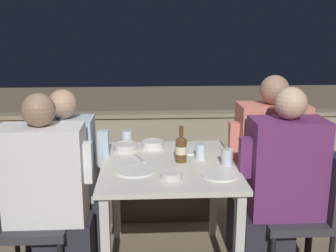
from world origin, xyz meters
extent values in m
cube|color=gray|center=(0.00, 1.58, 0.34)|extent=(9.00, 0.14, 0.69)
cube|color=gray|center=(0.00, 1.58, 0.71)|extent=(9.00, 0.18, 0.04)
cube|color=silver|center=(0.00, 0.00, 0.73)|extent=(0.83, 0.96, 0.03)
cube|color=silver|center=(-0.37, 0.43, 0.36)|extent=(0.05, 0.05, 0.71)
cube|color=silver|center=(0.37, 0.43, 0.36)|extent=(0.05, 0.05, 0.71)
cube|color=brown|center=(-0.04, 0.83, 0.14)|extent=(0.88, 0.36, 0.28)
ellipsoid|color=#194723|center=(-0.29, 0.83, 0.45)|extent=(0.40, 0.47, 0.38)
ellipsoid|color=#194723|center=(-0.04, 0.83, 0.45)|extent=(0.40, 0.47, 0.38)
ellipsoid|color=#194723|center=(0.20, 0.83, 0.45)|extent=(0.40, 0.47, 0.38)
cube|color=#333338|center=(-0.81, -0.17, 0.43)|extent=(0.41, 0.41, 0.05)
cube|color=#333338|center=(-0.99, -0.17, 0.66)|extent=(0.06, 0.41, 0.41)
cylinder|color=black|center=(-0.98, 0.00, 0.20)|extent=(0.03, 0.03, 0.41)
cylinder|color=black|center=(-0.63, 0.00, 0.20)|extent=(0.03, 0.03, 0.41)
cube|color=white|center=(-0.74, -0.17, 0.75)|extent=(0.48, 0.26, 0.57)
cube|color=white|center=(-0.49, -0.17, 0.81)|extent=(0.07, 0.07, 0.24)
sphere|color=#99755B|center=(-0.74, -0.17, 1.13)|extent=(0.19, 0.19, 0.19)
cube|color=#333338|center=(-0.74, 0.17, 0.43)|extent=(0.41, 0.41, 0.05)
cube|color=#333338|center=(-0.92, 0.17, 0.66)|extent=(0.06, 0.41, 0.41)
cylinder|color=black|center=(-0.92, 0.00, 0.20)|extent=(0.03, 0.03, 0.41)
cylinder|color=black|center=(-0.57, 0.00, 0.20)|extent=(0.03, 0.03, 0.41)
cylinder|color=black|center=(-0.92, 0.35, 0.20)|extent=(0.03, 0.03, 0.41)
cylinder|color=black|center=(-0.57, 0.35, 0.20)|extent=(0.03, 0.03, 0.41)
cube|color=#282833|center=(-0.57, 0.17, 0.23)|extent=(0.26, 0.23, 0.46)
cube|color=silver|center=(-0.67, 0.17, 0.73)|extent=(0.37, 0.26, 0.54)
cube|color=silver|center=(-0.42, 0.17, 0.79)|extent=(0.07, 0.07, 0.24)
sphere|color=tan|center=(-0.67, 0.17, 1.09)|extent=(0.19, 0.19, 0.19)
cube|color=#333338|center=(0.76, -0.17, 0.43)|extent=(0.41, 0.41, 0.05)
cube|color=#333338|center=(0.94, -0.17, 0.66)|extent=(0.06, 0.41, 0.41)
cylinder|color=black|center=(0.59, 0.00, 0.20)|extent=(0.03, 0.03, 0.41)
cylinder|color=black|center=(0.94, 0.00, 0.20)|extent=(0.03, 0.03, 0.41)
cube|color=#282833|center=(0.59, -0.17, 0.23)|extent=(0.31, 0.23, 0.46)
cube|color=#6B2D66|center=(0.69, -0.17, 0.76)|extent=(0.44, 0.26, 0.60)
cube|color=#6B2D66|center=(0.44, -0.17, 0.83)|extent=(0.07, 0.07, 0.24)
sphere|color=tan|center=(0.69, -0.17, 1.15)|extent=(0.19, 0.19, 0.19)
cube|color=#333338|center=(0.76, 0.14, 0.43)|extent=(0.41, 0.41, 0.05)
cube|color=#333338|center=(0.94, 0.14, 0.66)|extent=(0.06, 0.41, 0.41)
cylinder|color=black|center=(0.59, -0.04, 0.20)|extent=(0.03, 0.03, 0.41)
cylinder|color=black|center=(0.94, -0.04, 0.20)|extent=(0.03, 0.03, 0.41)
cylinder|color=black|center=(0.59, 0.31, 0.20)|extent=(0.03, 0.03, 0.41)
cylinder|color=black|center=(0.94, 0.31, 0.20)|extent=(0.03, 0.03, 0.41)
cube|color=#282833|center=(0.59, 0.14, 0.23)|extent=(0.31, 0.23, 0.46)
cube|color=#E07A66|center=(0.69, 0.14, 0.77)|extent=(0.45, 0.26, 0.63)
cube|color=#E07A66|center=(0.44, 0.14, 0.85)|extent=(0.07, 0.07, 0.24)
sphere|color=#99755B|center=(0.69, 0.14, 1.18)|extent=(0.19, 0.19, 0.19)
cylinder|color=brown|center=(0.08, 0.02, 0.82)|extent=(0.07, 0.07, 0.14)
cylinder|color=beige|center=(0.08, 0.02, 0.82)|extent=(0.07, 0.07, 0.05)
cone|color=brown|center=(0.08, 0.02, 0.90)|extent=(0.07, 0.07, 0.03)
cylinder|color=brown|center=(0.08, 0.02, 0.95)|extent=(0.03, 0.03, 0.06)
cylinder|color=white|center=(-0.21, -0.14, 0.75)|extent=(0.23, 0.23, 0.01)
cylinder|color=white|center=(0.16, 0.25, 0.75)|extent=(0.22, 0.22, 0.01)
cylinder|color=white|center=(0.29, -0.24, 0.75)|extent=(0.22, 0.22, 0.01)
cylinder|color=silver|center=(-0.09, 0.32, 0.77)|extent=(0.15, 0.15, 0.05)
torus|color=silver|center=(-0.09, 0.32, 0.79)|extent=(0.15, 0.15, 0.01)
cylinder|color=silver|center=(0.00, -0.27, 0.76)|extent=(0.13, 0.13, 0.04)
torus|color=silver|center=(0.00, -0.27, 0.78)|extent=(0.13, 0.13, 0.01)
cylinder|color=beige|center=(-0.28, 0.29, 0.77)|extent=(0.17, 0.17, 0.04)
torus|color=beige|center=(-0.28, 0.29, 0.78)|extent=(0.17, 0.17, 0.01)
cylinder|color=silver|center=(-0.28, 0.42, 0.80)|extent=(0.08, 0.08, 0.10)
cylinder|color=silver|center=(0.21, 0.07, 0.79)|extent=(0.07, 0.07, 0.10)
cylinder|color=silver|center=(0.36, -0.06, 0.80)|extent=(0.07, 0.07, 0.10)
cube|color=silver|center=(-0.19, 0.08, 0.75)|extent=(0.08, 0.17, 0.01)
cylinder|color=#9E5638|center=(1.13, 0.83, 0.13)|extent=(0.29, 0.29, 0.26)
cylinder|color=#47331E|center=(1.13, 0.83, 0.38)|extent=(0.04, 0.04, 0.23)
ellipsoid|color=#194723|center=(1.13, 0.83, 0.66)|extent=(0.41, 0.41, 0.37)
camera|label=1|loc=(-0.14, -2.50, 1.61)|focal=45.00mm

